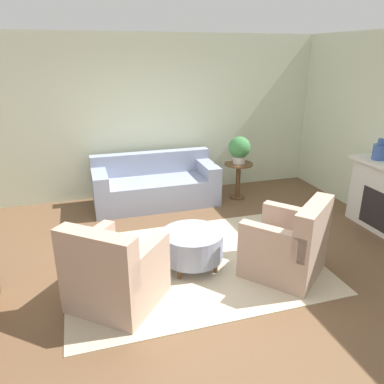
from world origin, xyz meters
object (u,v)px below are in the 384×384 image
at_px(couch, 155,186).
at_px(potted_plant_on_side_table, 239,149).
at_px(vase_mantel_near, 379,151).
at_px(armchair_left, 114,274).
at_px(side_table, 238,175).
at_px(armchair_right, 289,246).
at_px(ottoman_table, 192,245).

xyz_separation_m(couch, potted_plant_on_side_table, (1.47, -0.18, 0.60)).
bearing_deg(vase_mantel_near, armchair_left, -167.35).
distance_m(couch, armchair_left, 2.81).
distance_m(couch, vase_mantel_near, 3.54).
distance_m(side_table, vase_mantel_near, 2.28).
bearing_deg(side_table, armchair_left, -134.87).
relative_size(couch, armchair_right, 1.81).
relative_size(armchair_left, armchair_right, 1.00).
relative_size(armchair_right, side_table, 1.77).
xyz_separation_m(couch, side_table, (1.47, -0.18, 0.12)).
xyz_separation_m(ottoman_table, side_table, (1.47, 1.99, 0.14)).
relative_size(couch, vase_mantel_near, 6.70).
height_order(armchair_left, ottoman_table, armchair_left).
relative_size(couch, side_table, 3.21).
bearing_deg(side_table, vase_mantel_near, -46.53).
bearing_deg(couch, ottoman_table, -89.85).
bearing_deg(armchair_right, side_table, 79.99).
relative_size(armchair_left, vase_mantel_near, 3.70).
height_order(couch, armchair_right, armchair_right).
bearing_deg(ottoman_table, potted_plant_on_side_table, 53.55).
relative_size(ottoman_table, potted_plant_on_side_table, 1.57).
xyz_separation_m(armchair_left, vase_mantel_near, (3.95, 0.89, 0.78)).
bearing_deg(couch, armchair_left, -110.31).
bearing_deg(armchair_right, vase_mantel_near, 24.65).
xyz_separation_m(couch, ottoman_table, (0.01, -2.16, -0.02)).
xyz_separation_m(side_table, potted_plant_on_side_table, (0.00, 0.00, 0.48)).
bearing_deg(armchair_right, ottoman_table, 155.44).
bearing_deg(couch, vase_mantel_near, -30.54).
distance_m(armchair_left, armchair_right, 2.02).
bearing_deg(armchair_left, side_table, 45.13).
bearing_deg(potted_plant_on_side_table, armchair_right, -100.01).
height_order(side_table, vase_mantel_near, vase_mantel_near).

